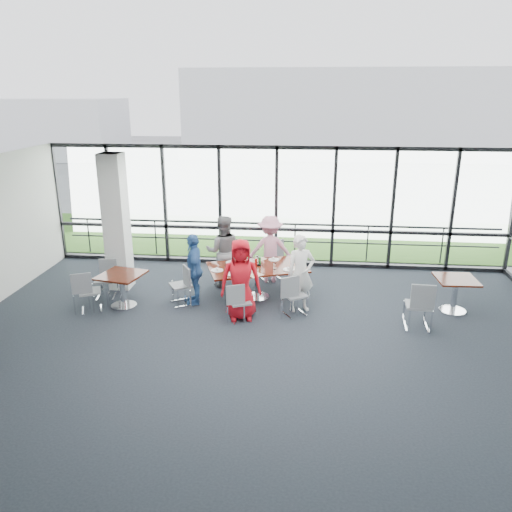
# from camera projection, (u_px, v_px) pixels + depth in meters

# --- Properties ---
(floor) EXTENTS (12.00, 10.00, 0.02)m
(floor) POSITION_uv_depth(u_px,v_px,m) (258.00, 357.00, 8.91)
(floor) COLOR #1F252D
(floor) RESTS_ON ground
(ceiling) EXTENTS (12.00, 10.00, 0.04)m
(ceiling) POSITION_uv_depth(u_px,v_px,m) (258.00, 178.00, 7.90)
(ceiling) COLOR white
(ceiling) RESTS_ON ground
(wall_front) EXTENTS (12.00, 0.10, 3.20)m
(wall_front) POSITION_uv_depth(u_px,v_px,m) (192.00, 505.00, 3.68)
(wall_front) COLOR silver
(wall_front) RESTS_ON ground
(curtain_wall_back) EXTENTS (12.00, 0.10, 3.20)m
(curtain_wall_back) POSITION_uv_depth(u_px,v_px,m) (276.00, 207.00, 13.13)
(curtain_wall_back) COLOR white
(curtain_wall_back) RESTS_ON ground
(structural_column) EXTENTS (0.50, 0.50, 3.20)m
(structural_column) POSITION_uv_depth(u_px,v_px,m) (116.00, 223.00, 11.58)
(structural_column) COLOR white
(structural_column) RESTS_ON ground
(apron) EXTENTS (80.00, 70.00, 0.02)m
(apron) POSITION_uv_depth(u_px,v_px,m) (284.00, 220.00, 18.36)
(apron) COLOR slate
(apron) RESTS_ON ground
(grass_strip) EXTENTS (80.00, 5.00, 0.01)m
(grass_strip) POSITION_uv_depth(u_px,v_px,m) (281.00, 234.00, 16.46)
(grass_strip) COLOR #2F601B
(grass_strip) RESTS_ON ground
(hangar_main) EXTENTS (24.00, 10.00, 6.00)m
(hangar_main) POSITION_uv_depth(u_px,v_px,m) (351.00, 112.00, 37.80)
(hangar_main) COLOR silver
(hangar_main) RESTS_ON ground
(hangar_aux) EXTENTS (10.00, 6.00, 4.00)m
(hangar_aux) POSITION_uv_depth(u_px,v_px,m) (50.00, 127.00, 36.44)
(hangar_aux) COLOR silver
(hangar_aux) RESTS_ON ground
(guard_rail) EXTENTS (12.00, 0.06, 0.06)m
(guard_rail) POSITION_uv_depth(u_px,v_px,m) (277.00, 241.00, 14.04)
(guard_rail) COLOR #2D2D33
(guard_rail) RESTS_ON ground
(main_table) EXTENTS (2.43, 1.84, 0.75)m
(main_table) POSITION_uv_depth(u_px,v_px,m) (257.00, 271.00, 11.25)
(main_table) COLOR #3C170A
(main_table) RESTS_ON ground
(side_table_left) EXTENTS (1.04, 1.04, 0.75)m
(side_table_left) POSITION_uv_depth(u_px,v_px,m) (122.00, 279.00, 10.79)
(side_table_left) COLOR #3C170A
(side_table_left) RESTS_ON ground
(side_table_right) EXTENTS (0.85, 0.85, 0.75)m
(side_table_right) POSITION_uv_depth(u_px,v_px,m) (456.00, 284.00, 10.54)
(side_table_right) COLOR #3C170A
(side_table_right) RESTS_ON ground
(diner_near_left) EXTENTS (0.92, 0.69, 1.70)m
(diner_near_left) POSITION_uv_depth(u_px,v_px,m) (241.00, 280.00, 10.16)
(diner_near_left) COLOR red
(diner_near_left) RESTS_ON ground
(diner_near_right) EXTENTS (0.73, 0.64, 1.68)m
(diner_near_right) POSITION_uv_depth(u_px,v_px,m) (301.00, 273.00, 10.54)
(diner_near_right) COLOR white
(diner_near_right) RESTS_ON ground
(diner_far_left) EXTENTS (0.89, 0.60, 1.74)m
(diner_far_left) POSITION_uv_depth(u_px,v_px,m) (223.00, 251.00, 11.89)
(diner_far_left) COLOR slate
(diner_far_left) RESTS_ON ground
(diner_far_right) EXTENTS (1.14, 0.70, 1.66)m
(diner_far_right) POSITION_uv_depth(u_px,v_px,m) (270.00, 249.00, 12.19)
(diner_far_right) COLOR pink
(diner_far_right) RESTS_ON ground
(diner_end) EXTENTS (0.68, 1.02, 1.60)m
(diner_end) POSITION_uv_depth(u_px,v_px,m) (194.00, 269.00, 10.93)
(diner_end) COLOR #3565A8
(diner_end) RESTS_ON ground
(chair_main_nl) EXTENTS (0.52, 0.52, 0.82)m
(chair_main_nl) POSITION_uv_depth(u_px,v_px,m) (240.00, 302.00, 10.18)
(chair_main_nl) COLOR gray
(chair_main_nl) RESTS_ON ground
(chair_main_nr) EXTENTS (0.59, 0.59, 0.88)m
(chair_main_nr) POSITION_uv_depth(u_px,v_px,m) (295.00, 295.00, 10.44)
(chair_main_nr) COLOR gray
(chair_main_nr) RESTS_ON ground
(chair_main_fl) EXTENTS (0.58, 0.58, 0.98)m
(chair_main_fl) POSITION_uv_depth(u_px,v_px,m) (228.00, 264.00, 12.14)
(chair_main_fl) COLOR gray
(chair_main_fl) RESTS_ON ground
(chair_main_fr) EXTENTS (0.64, 0.64, 0.94)m
(chair_main_fr) POSITION_uv_depth(u_px,v_px,m) (271.00, 261.00, 12.43)
(chair_main_fr) COLOR gray
(chair_main_fr) RESTS_ON ground
(chair_main_end) EXTENTS (0.60, 0.60, 0.89)m
(chair_main_end) POSITION_uv_depth(u_px,v_px,m) (181.00, 285.00, 10.97)
(chair_main_end) COLOR gray
(chair_main_end) RESTS_ON ground
(chair_spare_la) EXTENTS (0.57, 0.57, 0.89)m
(chair_spare_la) POSITION_uv_depth(u_px,v_px,m) (90.00, 291.00, 10.63)
(chair_spare_la) COLOR gray
(chair_spare_la) RESTS_ON ground
(chair_spare_lb) EXTENTS (0.48, 0.48, 0.85)m
(chair_spare_lb) POSITION_uv_depth(u_px,v_px,m) (105.00, 280.00, 11.32)
(chair_spare_lb) COLOR gray
(chair_spare_lb) RESTS_ON ground
(chair_spare_r) EXTENTS (0.51, 0.51, 0.98)m
(chair_spare_r) POSITION_uv_depth(u_px,v_px,m) (418.00, 305.00, 9.83)
(chair_spare_r) COLOR gray
(chair_spare_r) RESTS_ON ground
(plate_nl) EXTENTS (0.29, 0.29, 0.01)m
(plate_nl) POSITION_uv_depth(u_px,v_px,m) (232.00, 274.00, 10.74)
(plate_nl) COLOR white
(plate_nl) RESTS_ON main_table
(plate_nr) EXTENTS (0.25, 0.25, 0.01)m
(plate_nr) POSITION_uv_depth(u_px,v_px,m) (289.00, 270.00, 11.01)
(plate_nr) COLOR white
(plate_nr) RESTS_ON main_table
(plate_fl) EXTENTS (0.28, 0.28, 0.01)m
(plate_fl) POSITION_uv_depth(u_px,v_px,m) (232.00, 262.00, 11.47)
(plate_fl) COLOR white
(plate_fl) RESTS_ON main_table
(plate_fr) EXTENTS (0.25, 0.25, 0.01)m
(plate_fr) POSITION_uv_depth(u_px,v_px,m) (274.00, 260.00, 11.66)
(plate_fr) COLOR white
(plate_fr) RESTS_ON main_table
(plate_end) EXTENTS (0.27, 0.27, 0.01)m
(plate_end) POSITION_uv_depth(u_px,v_px,m) (217.00, 270.00, 10.96)
(plate_end) COLOR white
(plate_end) RESTS_ON main_table
(tumbler_a) EXTENTS (0.08, 0.08, 0.15)m
(tumbler_a) POSITION_uv_depth(u_px,v_px,m) (248.00, 268.00, 10.92)
(tumbler_a) COLOR white
(tumbler_a) RESTS_ON main_table
(tumbler_b) EXTENTS (0.07, 0.07, 0.14)m
(tumbler_b) POSITION_uv_depth(u_px,v_px,m) (275.00, 266.00, 11.03)
(tumbler_b) COLOR white
(tumbler_b) RESTS_ON main_table
(tumbler_c) EXTENTS (0.08, 0.08, 0.15)m
(tumbler_c) POSITION_uv_depth(u_px,v_px,m) (257.00, 259.00, 11.49)
(tumbler_c) COLOR white
(tumbler_c) RESTS_ON main_table
(tumbler_d) EXTENTS (0.07, 0.07, 0.14)m
(tumbler_d) POSITION_uv_depth(u_px,v_px,m) (226.00, 269.00, 10.84)
(tumbler_d) COLOR white
(tumbler_d) RESTS_ON main_table
(menu_a) EXTENTS (0.37, 0.37, 0.00)m
(menu_a) POSITION_uv_depth(u_px,v_px,m) (256.00, 275.00, 10.69)
(menu_a) COLOR white
(menu_a) RESTS_ON main_table
(menu_b) EXTENTS (0.35, 0.31, 0.00)m
(menu_b) POSITION_uv_depth(u_px,v_px,m) (298.00, 267.00, 11.16)
(menu_b) COLOR white
(menu_b) RESTS_ON main_table
(menu_c) EXTENTS (0.35, 0.37, 0.00)m
(menu_c) POSITION_uv_depth(u_px,v_px,m) (260.00, 259.00, 11.70)
(menu_c) COLOR white
(menu_c) RESTS_ON main_table
(condiment_caddy) EXTENTS (0.10, 0.07, 0.04)m
(condiment_caddy) POSITION_uv_depth(u_px,v_px,m) (259.00, 265.00, 11.27)
(condiment_caddy) COLOR black
(condiment_caddy) RESTS_ON main_table
(ketchup_bottle) EXTENTS (0.06, 0.06, 0.18)m
(ketchup_bottle) POSITION_uv_depth(u_px,v_px,m) (256.00, 262.00, 11.22)
(ketchup_bottle) COLOR #A10D0A
(ketchup_bottle) RESTS_ON main_table
(green_bottle) EXTENTS (0.05, 0.05, 0.20)m
(green_bottle) POSITION_uv_depth(u_px,v_px,m) (260.00, 261.00, 11.27)
(green_bottle) COLOR #167226
(green_bottle) RESTS_ON main_table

